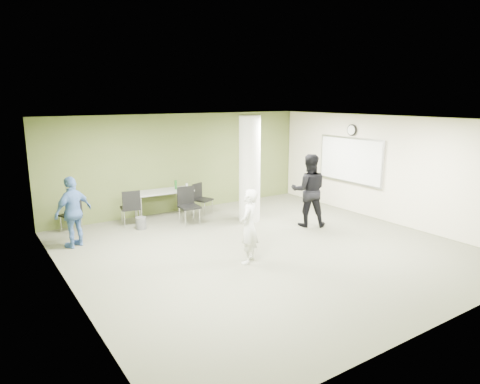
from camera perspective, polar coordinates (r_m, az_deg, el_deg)
floor at (r=9.47m, az=3.21°, el=-7.53°), size 8.00×8.00×0.00m
ceiling at (r=8.91m, az=3.43°, el=9.64°), size 8.00×8.00×0.00m
wall_back at (r=12.47m, az=-7.78°, el=3.89°), size 8.00×2.80×0.02m
wall_left at (r=7.47m, az=-22.11°, el=-2.70°), size 0.02×8.00×2.80m
wall_right_cream at (r=11.89m, az=18.97°, el=2.90°), size 0.02×8.00×2.80m
column at (r=11.26m, az=1.30°, el=3.08°), size 0.56×0.56×2.80m
whiteboard at (r=12.57m, az=14.46°, el=4.14°), size 0.05×2.30×1.30m
wall_clock at (r=12.48m, az=14.68°, el=8.00°), size 0.06×0.32×0.32m
folding_table at (r=11.87m, az=-10.14°, el=-0.05°), size 1.62×0.79×1.00m
wastebasket at (r=11.05m, az=-13.08°, el=-4.07°), size 0.27×0.27×0.31m
chair_back_left at (r=11.25m, az=-21.47°, el=-2.56°), size 0.54×0.54×0.84m
chair_back_right at (r=11.27m, az=-14.36°, el=-1.72°), size 0.54×0.54×0.94m
chair_table_left at (r=11.20m, az=-6.97°, el=-1.40°), size 0.52×0.52×0.97m
chair_table_right at (r=12.09m, az=-5.26°, el=-0.61°), size 0.58×0.58×0.88m
woman_white at (r=8.47m, az=1.17°, el=-4.61°), size 0.65×0.61×1.50m
man_black at (r=11.01m, az=9.16°, el=0.22°), size 1.15×1.10×1.86m
man_blue at (r=10.05m, az=-21.34°, el=-2.49°), size 1.00×0.76×1.58m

